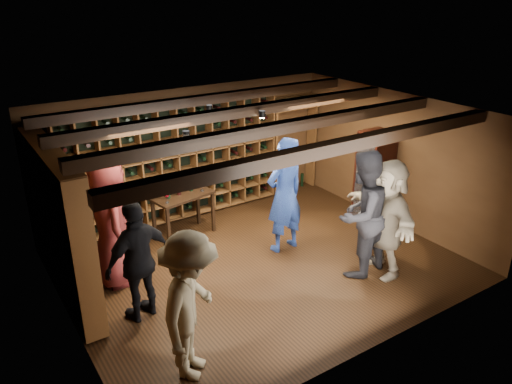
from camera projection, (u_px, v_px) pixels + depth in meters
ground at (260, 263)px, 8.23m from camera, size 6.00×6.00×0.00m
room_shell at (258, 119)px, 7.34m from camera, size 6.00×6.00×6.00m
wine_rack_back at (168, 164)px, 9.32m from camera, size 4.65×0.30×2.20m
wine_rack_left at (60, 224)px, 6.99m from camera, size 0.30×2.65×2.20m
crate_shelf at (294, 121)px, 10.63m from camera, size 1.20×0.32×2.07m
display_cabinet at (373, 179)px, 9.43m from camera, size 0.55×0.50×1.75m
man_blue_shirt at (285, 195)px, 8.33m from camera, size 0.76×0.53×2.00m
man_grey_suit at (362, 214)px, 7.61m from camera, size 1.10×0.93×2.02m
guest_red_floral at (111, 222)px, 7.36m from camera, size 0.77×1.07×2.03m
guest_woman_black at (139, 261)px, 6.62m from camera, size 1.09×0.66×1.73m
guest_khaki at (191, 307)px, 5.59m from camera, size 1.31×1.33×1.83m
guest_beige at (387, 218)px, 7.67m from camera, size 1.01×1.82×1.87m
tasting_table at (183, 199)px, 8.86m from camera, size 1.16×0.73×1.09m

